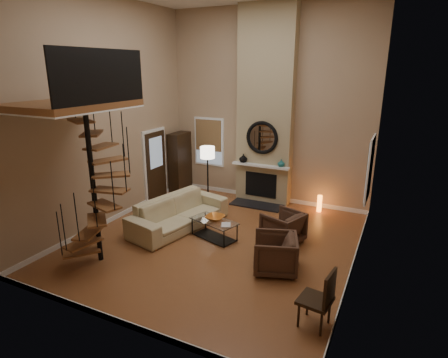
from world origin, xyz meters
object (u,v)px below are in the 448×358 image
at_px(sofa, 179,212).
at_px(side_chair, 321,297).
at_px(coffee_table, 214,227).
at_px(hutch, 180,162).
at_px(floor_lamp, 208,157).
at_px(armchair_near, 286,228).
at_px(armchair_far, 279,254).
at_px(accent_lamp, 319,203).

bearing_deg(sofa, side_chair, -106.58).
bearing_deg(sofa, coffee_table, -86.59).
bearing_deg(hutch, coffee_table, -45.80).
height_order(hutch, floor_lamp, hutch).
bearing_deg(armchair_near, hutch, -97.85).
bearing_deg(side_chair, sofa, 150.67).
relative_size(sofa, armchair_near, 3.24).
distance_m(hutch, floor_lamp, 1.68).
height_order(armchair_far, floor_lamp, floor_lamp).
relative_size(armchair_far, accent_lamp, 1.84).
height_order(floor_lamp, side_chair, floor_lamp).
bearing_deg(floor_lamp, accent_lamp, 14.64).
xyz_separation_m(hutch, side_chair, (5.52, -4.76, -0.42)).
xyz_separation_m(floor_lamp, side_chair, (4.10, -4.00, -0.89)).
bearing_deg(coffee_table, side_chair, -35.38).
relative_size(sofa, coffee_table, 2.14).
bearing_deg(accent_lamp, armchair_near, -97.41).
distance_m(armchair_near, armchair_far, 1.25).
bearing_deg(floor_lamp, armchair_near, -27.24).
bearing_deg(coffee_table, armchair_near, 18.22).
bearing_deg(armchair_far, hutch, -146.70).
bearing_deg(side_chair, armchair_near, 117.31).
relative_size(hutch, armchair_near, 2.28).
bearing_deg(armchair_far, sofa, -126.27).
bearing_deg(armchair_near, armchair_far, 30.84).
height_order(coffee_table, accent_lamp, accent_lamp).
bearing_deg(armchair_near, sofa, -62.98).
height_order(accent_lamp, side_chair, side_chair).
bearing_deg(hutch, armchair_near, -27.57).
distance_m(armchair_far, floor_lamp, 4.16).
distance_m(armchair_near, side_chair, 2.89).
distance_m(sofa, floor_lamp, 2.04).
xyz_separation_m(hutch, floor_lamp, (1.42, -0.76, 0.46)).
height_order(hutch, side_chair, hutch).
relative_size(accent_lamp, side_chair, 0.46).
relative_size(armchair_near, accent_lamp, 1.78).
bearing_deg(coffee_table, floor_lamp, 121.92).
bearing_deg(sofa, hutch, 44.34).
height_order(sofa, accent_lamp, sofa).
relative_size(armchair_near, floor_lamp, 0.48).
distance_m(coffee_table, floor_lamp, 2.55).
xyz_separation_m(armchair_far, accent_lamp, (0.05, 3.46, -0.10)).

